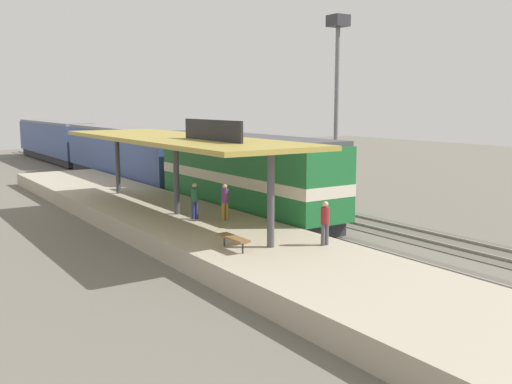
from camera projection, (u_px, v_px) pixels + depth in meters
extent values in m
plane|color=#666056|center=(284.00, 217.00, 32.25)|extent=(120.00, 120.00, 0.00)
cube|color=#565249|center=(255.00, 221.00, 31.15)|extent=(3.20, 110.00, 0.04)
cube|color=gray|center=(243.00, 221.00, 30.74)|extent=(0.10, 110.00, 0.16)
cube|color=gray|center=(266.00, 218.00, 31.54)|extent=(0.10, 110.00, 0.16)
cube|color=#565249|center=(320.00, 212.00, 33.68)|extent=(3.20, 110.00, 0.04)
cube|color=gray|center=(311.00, 212.00, 33.27)|extent=(0.10, 110.00, 0.16)
cube|color=gray|center=(330.00, 210.00, 34.06)|extent=(0.10, 110.00, 0.16)
cube|color=#A89E89|center=(177.00, 223.00, 28.56)|extent=(6.00, 44.00, 0.90)
cylinder|color=#47474C|center=(271.00, 200.00, 21.64)|extent=(0.28, 0.28, 3.60)
cylinder|color=#47474C|center=(176.00, 178.00, 28.22)|extent=(0.28, 0.28, 3.60)
cylinder|color=#47474C|center=(118.00, 164.00, 34.79)|extent=(0.28, 0.28, 3.60)
cube|color=#A38E3D|center=(176.00, 139.00, 27.93)|extent=(5.20, 18.00, 0.20)
cube|color=black|center=(212.00, 130.00, 24.89)|extent=(0.12, 4.80, 0.90)
cylinder|color=#333338|center=(243.00, 248.00, 20.92)|extent=(0.07, 0.07, 0.42)
cylinder|color=#333338|center=(224.00, 241.00, 21.99)|extent=(0.07, 0.07, 0.42)
cube|color=brown|center=(233.00, 238.00, 21.42)|extent=(0.44, 1.70, 0.08)
cube|color=#28282D|center=(245.00, 209.00, 31.90)|extent=(2.60, 13.60, 0.70)
cube|color=#1E6B33|center=(244.00, 172.00, 31.59)|extent=(2.90, 14.40, 3.50)
cube|color=#424247|center=(244.00, 137.00, 31.30)|extent=(2.78, 14.11, 0.24)
cube|color=beige|center=(244.00, 176.00, 31.63)|extent=(2.93, 14.43, 0.56)
cube|color=#28282D|center=(125.00, 176.00, 46.69)|extent=(2.60, 19.20, 0.70)
cube|color=#384C84|center=(124.00, 151.00, 46.39)|extent=(2.90, 20.00, 3.30)
cube|color=slate|center=(123.00, 129.00, 46.12)|extent=(2.78, 19.60, 0.24)
cube|color=#28282D|center=(55.00, 157.00, 63.78)|extent=(2.60, 19.20, 0.70)
cube|color=#384C84|center=(54.00, 138.00, 63.48)|extent=(2.90, 20.00, 3.30)
cube|color=slate|center=(53.00, 122.00, 63.21)|extent=(2.78, 19.60, 0.24)
cube|color=#28282D|center=(244.00, 187.00, 40.38)|extent=(2.50, 11.20, 0.70)
cube|color=#6B6056|center=(244.00, 164.00, 40.13)|extent=(2.80, 12.00, 2.60)
cube|color=#554D45|center=(244.00, 143.00, 39.92)|extent=(2.69, 11.76, 0.24)
cylinder|color=slate|center=(336.00, 116.00, 36.57)|extent=(0.28, 0.28, 11.00)
cube|color=#333338|center=(338.00, 21.00, 35.68)|extent=(1.10, 1.10, 0.70)
cylinder|color=olive|center=(223.00, 212.00, 26.82)|extent=(0.16, 0.16, 0.84)
cylinder|color=olive|center=(227.00, 211.00, 26.91)|extent=(0.16, 0.16, 0.84)
cylinder|color=#663375|center=(225.00, 196.00, 26.75)|extent=(0.34, 0.34, 0.64)
sphere|color=tan|center=(225.00, 186.00, 26.69)|extent=(0.23, 0.23, 0.23)
cylinder|color=#4C4C51|center=(323.00, 235.00, 22.09)|extent=(0.16, 0.16, 0.84)
cylinder|color=#4C4C51|center=(327.00, 234.00, 22.19)|extent=(0.16, 0.16, 0.84)
cylinder|color=maroon|center=(325.00, 216.00, 22.02)|extent=(0.34, 0.34, 0.64)
sphere|color=tan|center=(325.00, 204.00, 21.96)|extent=(0.23, 0.23, 0.23)
cylinder|color=navy|center=(193.00, 210.00, 27.12)|extent=(0.16, 0.16, 0.84)
cylinder|color=navy|center=(197.00, 210.00, 27.22)|extent=(0.16, 0.16, 0.84)
cylinder|color=#23603D|center=(195.00, 195.00, 27.06)|extent=(0.34, 0.34, 0.64)
sphere|color=tan|center=(194.00, 186.00, 26.99)|extent=(0.23, 0.23, 0.23)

